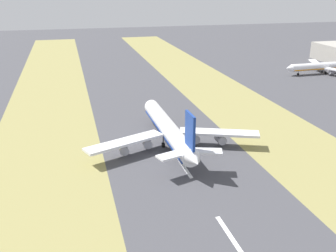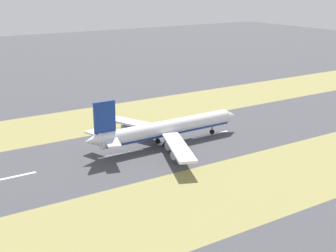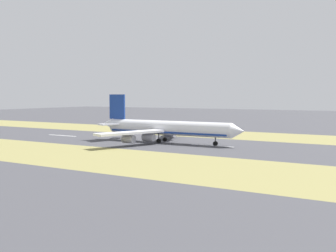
% 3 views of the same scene
% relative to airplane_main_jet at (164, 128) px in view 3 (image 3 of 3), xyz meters
% --- Properties ---
extents(ground_plane, '(800.00, 800.00, 0.00)m').
position_rel_airplane_main_jet_xyz_m(ground_plane, '(0.13, 6.86, -6.02)').
color(ground_plane, '#424247').
extents(grass_median_west, '(40.00, 600.00, 0.01)m').
position_rel_airplane_main_jet_xyz_m(grass_median_west, '(-44.87, 6.86, -6.02)').
color(grass_median_west, olive).
rests_on(grass_median_west, ground).
extents(grass_median_east, '(40.00, 600.00, 0.01)m').
position_rel_airplane_main_jet_xyz_m(grass_median_east, '(45.13, 6.86, -6.02)').
color(grass_median_east, olive).
rests_on(grass_median_east, ground).
extents(centreline_dash_near, '(1.20, 18.00, 0.01)m').
position_rel_airplane_main_jet_xyz_m(centreline_dash_near, '(0.13, -58.09, -6.01)').
color(centreline_dash_near, silver).
rests_on(centreline_dash_near, ground).
extents(centreline_dash_mid, '(1.20, 18.00, 0.01)m').
position_rel_airplane_main_jet_xyz_m(centreline_dash_mid, '(0.13, -18.09, -6.01)').
color(centreline_dash_mid, silver).
rests_on(centreline_dash_mid, ground).
extents(centreline_dash_far, '(1.20, 18.00, 0.01)m').
position_rel_airplane_main_jet_xyz_m(centreline_dash_far, '(0.13, 21.91, -6.01)').
color(centreline_dash_far, silver).
rests_on(centreline_dash_far, ground).
extents(airplane_main_jet, '(64.13, 67.06, 20.20)m').
position_rel_airplane_main_jet_xyz_m(airplane_main_jet, '(0.00, 0.00, 0.00)').
color(airplane_main_jet, white).
rests_on(airplane_main_jet, ground).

